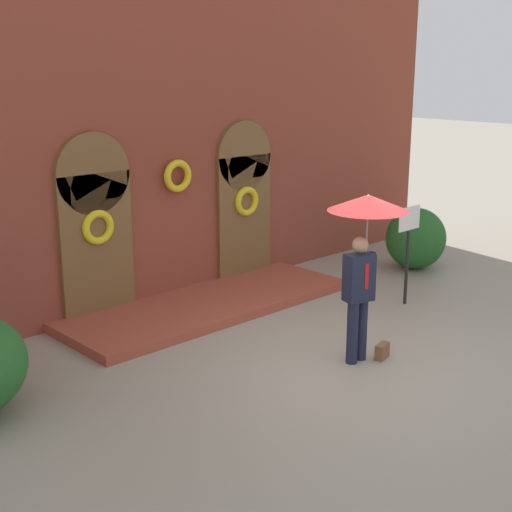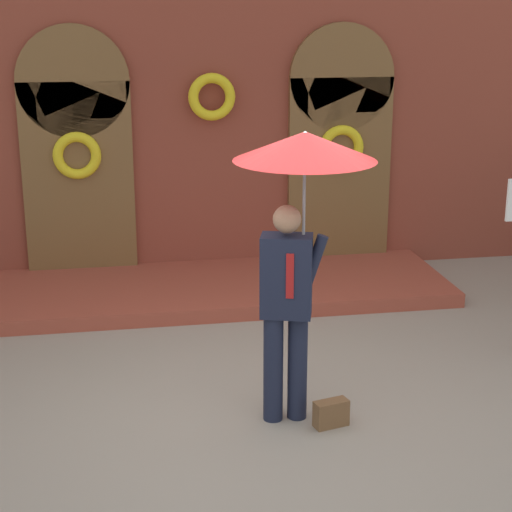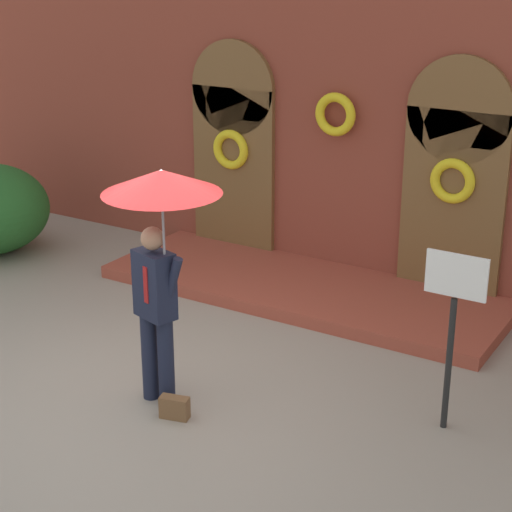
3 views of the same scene
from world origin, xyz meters
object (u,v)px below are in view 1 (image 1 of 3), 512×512
at_px(person_with_umbrella, 366,228).
at_px(shrub_right, 416,238).
at_px(handbag, 382,351).
at_px(sign_post, 408,239).

height_order(person_with_umbrella, shrub_right, person_with_umbrella).
relative_size(person_with_umbrella, handbag, 8.44).
bearing_deg(person_with_umbrella, handbag, -39.89).
xyz_separation_m(person_with_umbrella, shrub_right, (4.50, 2.18, -1.29)).
height_order(handbag, sign_post, sign_post).
distance_m(person_with_umbrella, shrub_right, 5.16).
height_order(person_with_umbrella, sign_post, person_with_umbrella).
distance_m(handbag, sign_post, 2.74).
bearing_deg(sign_post, handbag, -152.07).
relative_size(sign_post, shrub_right, 1.38).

